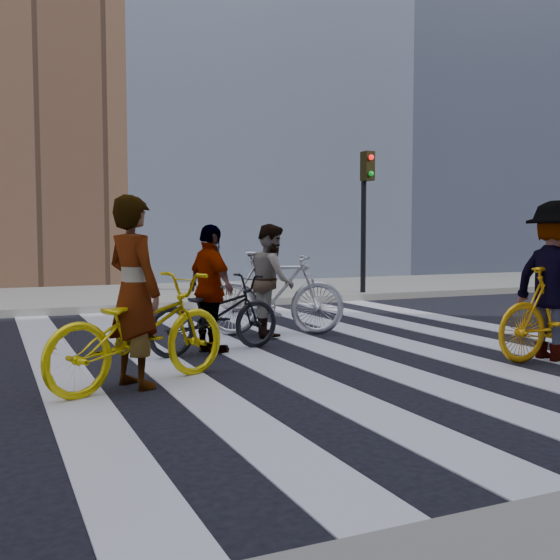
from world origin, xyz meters
TOP-DOWN VIEW (x-y plane):
  - ground at (0.00, 0.00)m, footprint 100.00×100.00m
  - sidewalk_far at (0.00, 7.50)m, footprint 100.00×5.00m
  - zebra_crosswalk at (0.00, 0.00)m, footprint 8.25×10.00m
  - traffic_signal at (4.40, 5.32)m, footprint 0.22×0.42m
  - bike_yellow_left at (-2.11, -1.12)m, footprint 2.20×1.52m
  - bike_silver_mid at (0.39, 1.29)m, footprint 2.13×1.19m
  - bike_yellow_right at (2.69, -1.79)m, footprint 1.85×0.55m
  - bike_dark_rear at (-0.86, 0.30)m, footprint 1.95×1.03m
  - rider_left at (-2.16, -1.12)m, footprint 0.69×0.80m
  - rider_mid at (0.34, 1.29)m, footprint 0.83×0.95m
  - rider_right at (2.64, -1.79)m, footprint 0.71×1.22m
  - rider_rear at (-0.91, 0.30)m, footprint 0.58×1.00m

SIDE VIEW (x-z plane):
  - ground at x=0.00m, z-range 0.00..0.00m
  - zebra_crosswalk at x=0.00m, z-range 0.00..0.01m
  - sidewalk_far at x=0.00m, z-range 0.00..0.15m
  - bike_dark_rear at x=-0.86m, z-range 0.00..0.97m
  - bike_yellow_left at x=-2.11m, z-range 0.00..1.09m
  - bike_yellow_right at x=2.69m, z-range 0.00..1.11m
  - bike_silver_mid at x=0.39m, z-range 0.00..1.24m
  - rider_rear at x=-0.91m, z-range 0.00..1.61m
  - rider_mid at x=0.34m, z-range 0.00..1.63m
  - rider_left at x=-2.16m, z-range 0.00..1.86m
  - rider_right at x=2.64m, z-range 0.00..1.87m
  - traffic_signal at x=4.40m, z-range 0.62..3.94m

